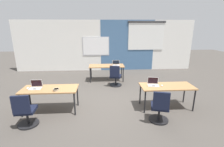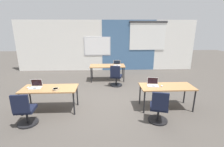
{
  "view_description": "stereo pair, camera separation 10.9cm",
  "coord_description": "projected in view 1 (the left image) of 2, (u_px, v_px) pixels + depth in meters",
  "views": [
    {
      "loc": [
        -0.23,
        -5.17,
        2.46
      ],
      "look_at": [
        0.13,
        0.26,
        0.89
      ],
      "focal_mm": 26.31,
      "sensor_mm": 36.0,
      "label": 1
    },
    {
      "loc": [
        -0.12,
        -5.18,
        2.46
      ],
      "look_at": [
        0.13,
        0.26,
        0.89
      ],
      "focal_mm": 26.31,
      "sensor_mm": 36.0,
      "label": 2
    }
  ],
  "objects": [
    {
      "name": "desk_near_right",
      "position": [
        167.0,
        88.0,
        5.01
      ],
      "size": [
        1.6,
        0.7,
        0.72
      ],
      "color": "#A37547",
      "rests_on": "ground"
    },
    {
      "name": "laptop_near_left_end",
      "position": [
        36.0,
        87.0,
        4.77
      ],
      "size": [
        0.33,
        0.27,
        0.24
      ],
      "rotation": [
        0.0,
        0.0,
        0.0
      ],
      "color": "silver",
      "rests_on": "desk_near_left"
    },
    {
      "name": "laptop_far_right",
      "position": [
        116.0,
        64.0,
        7.61
      ],
      "size": [
        0.34,
        0.33,
        0.22
      ],
      "rotation": [
        0.0,
        0.0,
        -0.04
      ],
      "color": "#B7B7BC",
      "rests_on": "desk_far_center"
    },
    {
      "name": "chair_near_left_end",
      "position": [
        26.0,
        113.0,
        4.09
      ],
      "size": [
        0.52,
        0.55,
        0.92
      ],
      "rotation": [
        0.0,
        0.0,
        3.2
      ],
      "color": "black",
      "rests_on": "ground"
    },
    {
      "name": "ground_plane",
      "position": [
        109.0,
        100.0,
        5.66
      ],
      "size": [
        24.0,
        24.0,
        0.0
      ],
      "color": "#47423D"
    },
    {
      "name": "back_wall_assembly",
      "position": [
        106.0,
        45.0,
        9.29
      ],
      "size": [
        10.0,
        0.27,
        2.8
      ],
      "color": "silver",
      "rests_on": "ground"
    },
    {
      "name": "chair_near_right_inner",
      "position": [
        160.0,
        109.0,
        4.29
      ],
      "size": [
        0.54,
        0.59,
        0.92
      ],
      "rotation": [
        0.0,
        0.0,
        2.88
      ],
      "color": "black",
      "rests_on": "ground"
    },
    {
      "name": "mouse_near_right_inner",
      "position": [
        162.0,
        85.0,
        4.96
      ],
      "size": [
        0.08,
        0.11,
        0.03
      ],
      "color": "silver",
      "rests_on": "desk_near_right"
    },
    {
      "name": "laptop_near_right_inner",
      "position": [
        153.0,
        84.0,
        5.02
      ],
      "size": [
        0.37,
        0.31,
        0.24
      ],
      "rotation": [
        0.0,
        0.0,
        -0.15
      ],
      "color": "silver",
      "rests_on": "desk_near_right"
    },
    {
      "name": "desk_far_center",
      "position": [
        107.0,
        67.0,
        7.58
      ],
      "size": [
        1.6,
        0.7,
        0.72
      ],
      "color": "#A37547",
      "rests_on": "ground"
    },
    {
      "name": "chair_far_right",
      "position": [
        115.0,
        78.0,
        6.92
      ],
      "size": [
        0.54,
        0.59,
        0.92
      ],
      "rotation": [
        0.0,
        0.0,
        2.88
      ],
      "color": "black",
      "rests_on": "ground"
    },
    {
      "name": "snack_bowl",
      "position": [
        56.0,
        90.0,
        4.59
      ],
      "size": [
        0.18,
        0.18,
        0.06
      ],
      "color": "tan",
      "rests_on": "desk_near_left"
    },
    {
      "name": "mouse_far_right",
      "position": [
        111.0,
        65.0,
        7.59
      ],
      "size": [
        0.06,
        0.1,
        0.03
      ],
      "color": "#B2B2B7",
      "rests_on": "desk_far_center"
    },
    {
      "name": "mouse_near_left_end",
      "position": [
        28.0,
        88.0,
        4.75
      ],
      "size": [
        0.07,
        0.11,
        0.03
      ],
      "color": "silver",
      "rests_on": "desk_near_left"
    },
    {
      "name": "desk_near_left",
      "position": [
        50.0,
        90.0,
        4.79
      ],
      "size": [
        1.6,
        0.7,
        0.72
      ],
      "color": "#A37547",
      "rests_on": "ground"
    }
  ]
}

